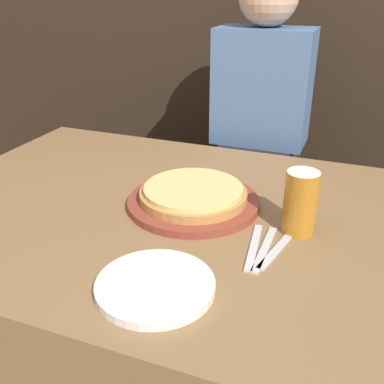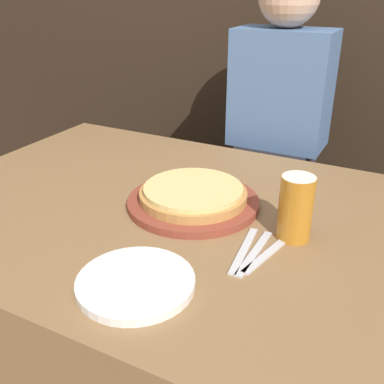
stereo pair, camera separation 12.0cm
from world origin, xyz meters
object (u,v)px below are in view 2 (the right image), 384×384
Objects in this scene: pizza_on_board at (192,197)px; spoon at (265,256)px; dinner_knife at (254,253)px; diner_person at (275,158)px; beer_glass at (296,205)px; fork at (244,250)px; dinner_plate at (136,283)px.

spoon is (0.26, -0.15, -0.02)m from pizza_on_board.
pizza_on_board is 1.79× the size of dinner_knife.
spoon is 0.83m from diner_person.
fork is (-0.08, -0.11, -0.08)m from beer_glass.
diner_person is at bearing 91.68° from dinner_plate.
diner_person is (-0.17, 0.79, -0.08)m from fork.
pizza_on_board is 2.26× the size of beer_glass.
dinner_plate is at bearing -124.42° from beer_glass.
diner_person reaches higher than spoon.
fork is (0.14, 0.22, -0.01)m from dinner_plate.
fork is at bearing 56.50° from dinner_plate.
pizza_on_board is at bearing 99.80° from dinner_plate.
beer_glass is at bearing -7.22° from pizza_on_board.
beer_glass is 0.15m from dinner_knife.
pizza_on_board is 0.30m from beer_glass.
dinner_knife is (-0.06, -0.11, -0.08)m from beer_glass.
diner_person is (-0.20, 0.79, -0.08)m from dinner_knife.
dinner_knife is 1.18× the size of spoon.
dinner_plate is 0.17× the size of diner_person.
fork is (0.21, -0.15, -0.02)m from pizza_on_board.
spoon is at bearing -29.62° from pizza_on_board.
fork is at bearing -126.17° from beer_glass.
pizza_on_board reaches higher than spoon.
pizza_on_board reaches higher than dinner_knife.
dinner_plate is 1.42× the size of spoon.
dinner_knife is at bearing -116.76° from beer_glass.
diner_person is (-0.26, 0.68, -0.16)m from beer_glass.
dinner_plate is 1.01m from diner_person.
fork and dinner_knife have the same top height.
spoon is (0.19, 0.22, -0.01)m from dinner_plate.
spoon is at bearing 48.32° from dinner_plate.
spoon is (0.03, 0.00, 0.00)m from dinner_knife.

